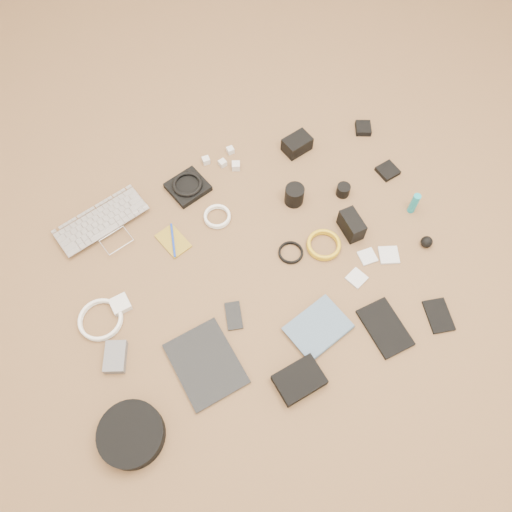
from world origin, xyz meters
name	(u,v)px	position (x,y,z in m)	size (l,w,h in m)	color
laptop	(108,230)	(-0.47, 0.35, 0.01)	(0.36, 0.25, 0.03)	#BCBCC1
headphone_pouch	(188,187)	(-0.11, 0.42, 0.01)	(0.15, 0.14, 0.03)	black
headphones	(187,184)	(-0.11, 0.42, 0.03)	(0.12, 0.12, 0.02)	black
charger_a	(206,160)	(0.00, 0.52, 0.01)	(0.03, 0.03, 0.03)	silver
charger_b	(230,150)	(0.12, 0.53, 0.01)	(0.03, 0.03, 0.03)	silver
charger_c	(236,166)	(0.11, 0.44, 0.02)	(0.03, 0.03, 0.03)	silver
charger_d	(223,163)	(0.06, 0.48, 0.01)	(0.03, 0.03, 0.03)	silver
dslr_camera	(297,144)	(0.38, 0.43, 0.03)	(0.11, 0.08, 0.07)	black
lens_pouch	(363,128)	(0.70, 0.41, 0.01)	(0.06, 0.07, 0.03)	black
notebook_olive	(173,241)	(-0.25, 0.21, 0.00)	(0.09, 0.13, 0.01)	olive
pen_blue	(173,240)	(-0.25, 0.21, 0.01)	(0.01, 0.01, 0.15)	#1535B2
cable_white_a	(217,217)	(-0.06, 0.24, 0.01)	(0.11, 0.11, 0.01)	white
lens_a	(294,195)	(0.26, 0.20, 0.04)	(0.08, 0.08, 0.08)	black
lens_b	(343,190)	(0.46, 0.15, 0.02)	(0.05, 0.05, 0.05)	black
card_reader	(388,171)	(0.68, 0.17, 0.01)	(0.08, 0.08, 0.02)	black
power_brick	(120,304)	(-0.51, 0.03, 0.01)	(0.06, 0.06, 0.03)	silver
cable_white_b	(101,320)	(-0.59, 0.01, 0.01)	(0.16, 0.16, 0.01)	white
cable_black	(291,253)	(0.14, -0.01, 0.00)	(0.10, 0.10, 0.01)	black
cable_yellow	(323,246)	(0.27, -0.04, 0.01)	(0.13, 0.13, 0.01)	gold
flash	(351,225)	(0.40, -0.01, 0.04)	(0.06, 0.11, 0.08)	black
lens_cleaner	(414,203)	(0.67, -0.03, 0.05)	(0.03, 0.03, 0.10)	teal
battery_charger	(115,357)	(-0.58, -0.15, 0.02)	(0.07, 0.11, 0.03)	#5D5E62
tablet	(206,364)	(-0.31, -0.29, 0.01)	(0.21, 0.27, 0.01)	black
phone	(234,316)	(-0.15, -0.16, 0.00)	(0.06, 0.11, 0.01)	black
filter_case_left	(357,278)	(0.32, -0.21, 0.00)	(0.06, 0.06, 0.01)	silver
filter_case_mid	(367,257)	(0.41, -0.14, 0.00)	(0.06, 0.06, 0.01)	silver
filter_case_right	(389,255)	(0.48, -0.17, 0.01)	(0.07, 0.07, 0.01)	silver
air_blower	(427,242)	(0.64, -0.19, 0.02)	(0.05, 0.05, 0.05)	black
headphone_case	(131,434)	(-0.60, -0.41, 0.03)	(0.21, 0.21, 0.06)	black
drive_case	(299,380)	(-0.04, -0.47, 0.02)	(0.16, 0.11, 0.04)	black
paperback	(333,345)	(0.12, -0.40, 0.01)	(0.16, 0.21, 0.02)	#475F78
notebook_black_a	(385,328)	(0.32, -0.42, 0.01)	(0.12, 0.20, 0.01)	black
notebook_black_b	(439,316)	(0.52, -0.46, 0.01)	(0.08, 0.13, 0.01)	black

